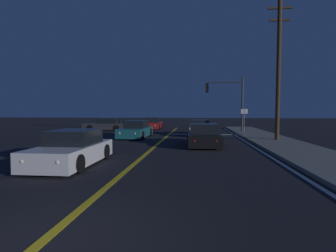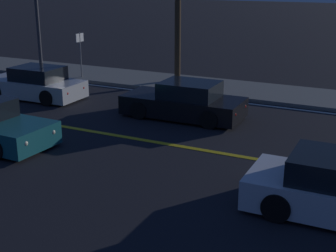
{
  "view_description": "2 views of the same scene",
  "coord_description": "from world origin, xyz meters",
  "px_view_note": "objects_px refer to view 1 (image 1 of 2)",
  "views": [
    {
      "loc": [
        2.42,
        -3.78,
        2.07
      ],
      "look_at": [
        0.39,
        15.05,
        1.01
      ],
      "focal_mm": 28.08,
      "sensor_mm": 36.0,
      "label": 1
    },
    {
      "loc": [
        -12.43,
        5.18,
        5.02
      ],
      "look_at": [
        -0.74,
        11.01,
        0.86
      ],
      "focal_mm": 51.28,
      "sensor_mm": 36.0,
      "label": 2
    }
  ],
  "objects_px": {
    "car_far_approaching_teal": "(136,130)",
    "car_following_oncoming_red": "(153,124)",
    "car_side_waiting_white": "(72,150)",
    "traffic_signal_near_right": "(228,96)",
    "street_sign_corner": "(244,117)",
    "car_parked_curb_charcoal": "(107,125)",
    "car_distant_tail_black": "(204,136)",
    "car_lead_oncoming_silver": "(200,129)",
    "utility_pole_right": "(279,68)"
  },
  "relations": [
    {
      "from": "car_far_approaching_teal",
      "to": "car_following_oncoming_red",
      "type": "xyz_separation_m",
      "value": [
        -0.36,
        10.49,
        -0.0
      ]
    },
    {
      "from": "car_far_approaching_teal",
      "to": "car_side_waiting_white",
      "type": "xyz_separation_m",
      "value": [
        -0.03,
        -10.72,
        -0.0
      ]
    },
    {
      "from": "traffic_signal_near_right",
      "to": "street_sign_corner",
      "type": "xyz_separation_m",
      "value": [
        1.03,
        -2.8,
        -1.96
      ]
    },
    {
      "from": "car_parked_curb_charcoal",
      "to": "street_sign_corner",
      "type": "xyz_separation_m",
      "value": [
        13.76,
        -4.28,
        0.99
      ]
    },
    {
      "from": "car_side_waiting_white",
      "to": "car_following_oncoming_red",
      "type": "xyz_separation_m",
      "value": [
        -0.32,
        21.21,
        0.0
      ]
    },
    {
      "from": "car_following_oncoming_red",
      "to": "car_distant_tail_black",
      "type": "bearing_deg",
      "value": 109.36
    },
    {
      "from": "car_side_waiting_white",
      "to": "traffic_signal_near_right",
      "type": "xyz_separation_m",
      "value": [
        7.89,
        16.28,
        2.95
      ]
    },
    {
      "from": "car_distant_tail_black",
      "to": "car_following_oncoming_red",
      "type": "relative_size",
      "value": 0.95
    },
    {
      "from": "car_lead_oncoming_silver",
      "to": "traffic_signal_near_right",
      "type": "bearing_deg",
      "value": 48.03
    },
    {
      "from": "car_lead_oncoming_silver",
      "to": "car_parked_curb_charcoal",
      "type": "height_order",
      "value": "same"
    },
    {
      "from": "traffic_signal_near_right",
      "to": "street_sign_corner",
      "type": "distance_m",
      "value": 3.57
    },
    {
      "from": "car_following_oncoming_red",
      "to": "traffic_signal_near_right",
      "type": "distance_m",
      "value": 10.02
    },
    {
      "from": "car_side_waiting_white",
      "to": "street_sign_corner",
      "type": "height_order",
      "value": "street_sign_corner"
    },
    {
      "from": "traffic_signal_near_right",
      "to": "car_parked_curb_charcoal",
      "type": "bearing_deg",
      "value": -6.63
    },
    {
      "from": "car_side_waiting_white",
      "to": "utility_pole_right",
      "type": "xyz_separation_m",
      "value": [
        10.32,
        8.91,
        4.4
      ]
    },
    {
      "from": "car_far_approaching_teal",
      "to": "car_parked_curb_charcoal",
      "type": "bearing_deg",
      "value": -53.54
    },
    {
      "from": "utility_pole_right",
      "to": "car_side_waiting_white",
      "type": "bearing_deg",
      "value": -139.19
    },
    {
      "from": "car_lead_oncoming_silver",
      "to": "street_sign_corner",
      "type": "height_order",
      "value": "street_sign_corner"
    },
    {
      "from": "car_following_oncoming_red",
      "to": "street_sign_corner",
      "type": "relative_size",
      "value": 2.0
    },
    {
      "from": "traffic_signal_near_right",
      "to": "car_distant_tail_black",
      "type": "bearing_deg",
      "value": 75.33
    },
    {
      "from": "car_parked_curb_charcoal",
      "to": "car_far_approaching_teal",
      "type": "bearing_deg",
      "value": -143.95
    },
    {
      "from": "car_lead_oncoming_silver",
      "to": "traffic_signal_near_right",
      "type": "xyz_separation_m",
      "value": [
        2.79,
        3.23,
        2.95
      ]
    },
    {
      "from": "street_sign_corner",
      "to": "car_following_oncoming_red",
      "type": "bearing_deg",
      "value": 140.08
    },
    {
      "from": "car_lead_oncoming_silver",
      "to": "car_side_waiting_white",
      "type": "height_order",
      "value": "same"
    },
    {
      "from": "car_far_approaching_teal",
      "to": "traffic_signal_near_right",
      "type": "distance_m",
      "value": 10.06
    },
    {
      "from": "utility_pole_right",
      "to": "street_sign_corner",
      "type": "relative_size",
      "value": 4.12
    },
    {
      "from": "car_distant_tail_black",
      "to": "traffic_signal_near_right",
      "type": "height_order",
      "value": "traffic_signal_near_right"
    },
    {
      "from": "utility_pole_right",
      "to": "street_sign_corner",
      "type": "xyz_separation_m",
      "value": [
        -1.4,
        4.57,
        -3.41
      ]
    },
    {
      "from": "utility_pole_right",
      "to": "street_sign_corner",
      "type": "height_order",
      "value": "utility_pole_right"
    },
    {
      "from": "car_lead_oncoming_silver",
      "to": "street_sign_corner",
      "type": "distance_m",
      "value": 3.97
    },
    {
      "from": "utility_pole_right",
      "to": "car_following_oncoming_red",
      "type": "bearing_deg",
      "value": 130.86
    },
    {
      "from": "car_lead_oncoming_silver",
      "to": "car_distant_tail_black",
      "type": "bearing_deg",
      "value": -89.76
    },
    {
      "from": "car_distant_tail_black",
      "to": "utility_pole_right",
      "type": "relative_size",
      "value": 0.46
    },
    {
      "from": "car_distant_tail_black",
      "to": "utility_pole_right",
      "type": "xyz_separation_m",
      "value": [
        5.06,
        2.7,
        4.4
      ]
    },
    {
      "from": "car_parked_curb_charcoal",
      "to": "utility_pole_right",
      "type": "relative_size",
      "value": 0.5
    },
    {
      "from": "car_distant_tail_black",
      "to": "car_parked_curb_charcoal",
      "type": "relative_size",
      "value": 0.93
    },
    {
      "from": "car_side_waiting_white",
      "to": "utility_pole_right",
      "type": "height_order",
      "value": "utility_pole_right"
    },
    {
      "from": "car_following_oncoming_red",
      "to": "utility_pole_right",
      "type": "xyz_separation_m",
      "value": [
        10.64,
        -12.3,
        4.4
      ]
    },
    {
      "from": "car_parked_curb_charcoal",
      "to": "car_side_waiting_white",
      "type": "relative_size",
      "value": 1.09
    },
    {
      "from": "traffic_signal_near_right",
      "to": "utility_pole_right",
      "type": "xyz_separation_m",
      "value": [
        2.43,
        -7.37,
        1.45
      ]
    },
    {
      "from": "traffic_signal_near_right",
      "to": "utility_pole_right",
      "type": "height_order",
      "value": "utility_pole_right"
    },
    {
      "from": "car_lead_oncoming_silver",
      "to": "utility_pole_right",
      "type": "distance_m",
      "value": 7.99
    },
    {
      "from": "car_far_approaching_teal",
      "to": "car_following_oncoming_red",
      "type": "distance_m",
      "value": 10.5
    },
    {
      "from": "car_distant_tail_black",
      "to": "car_side_waiting_white",
      "type": "relative_size",
      "value": 1.01
    },
    {
      "from": "car_far_approaching_teal",
      "to": "car_following_oncoming_red",
      "type": "bearing_deg",
      "value": -86.3
    },
    {
      "from": "car_far_approaching_teal",
      "to": "street_sign_corner",
      "type": "height_order",
      "value": "street_sign_corner"
    },
    {
      "from": "traffic_signal_near_right",
      "to": "utility_pole_right",
      "type": "bearing_deg",
      "value": 108.23
    },
    {
      "from": "car_far_approaching_teal",
      "to": "traffic_signal_near_right",
      "type": "relative_size",
      "value": 0.89
    },
    {
      "from": "car_parked_curb_charcoal",
      "to": "traffic_signal_near_right",
      "type": "xyz_separation_m",
      "value": [
        12.73,
        -1.48,
        2.95
      ]
    },
    {
      "from": "car_far_approaching_teal",
      "to": "car_side_waiting_white",
      "type": "bearing_deg",
      "value": 91.57
    }
  ]
}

